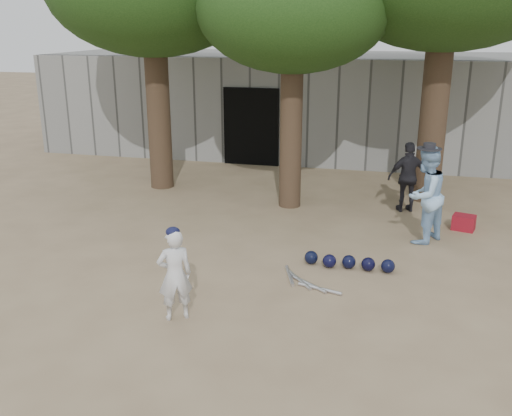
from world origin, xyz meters
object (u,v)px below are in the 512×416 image
(red_bag, at_px, (464,223))
(spectator_blue, at_px, (425,195))
(spectator_dark, at_px, (408,177))
(boy_player, at_px, (175,275))

(red_bag, bearing_deg, spectator_blue, -134.60)
(spectator_blue, bearing_deg, spectator_dark, -137.11)
(spectator_blue, height_order, spectator_dark, spectator_blue)
(spectator_blue, distance_m, spectator_dark, 1.85)
(spectator_dark, bearing_deg, red_bag, 121.50)
(spectator_blue, xyz_separation_m, red_bag, (0.84, 0.85, -0.75))
(boy_player, bearing_deg, spectator_dark, -149.83)
(boy_player, height_order, red_bag, boy_player)
(spectator_dark, relative_size, red_bag, 3.63)
(spectator_dark, bearing_deg, spectator_blue, 80.96)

